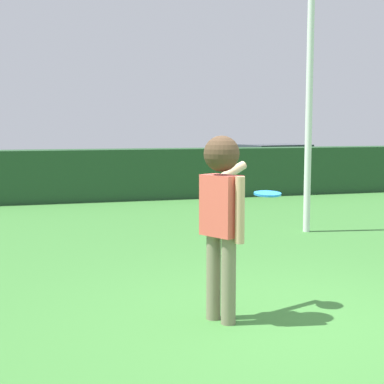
{
  "coord_description": "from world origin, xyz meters",
  "views": [
    {
      "loc": [
        -2.3,
        -4.96,
        1.88
      ],
      "look_at": [
        -0.52,
        1.21,
        1.15
      ],
      "focal_mm": 54.56,
      "sensor_mm": 36.0,
      "label": 1
    }
  ],
  "objects_px": {
    "person": "(222,204)",
    "frisbee": "(268,194)",
    "lamppost": "(310,46)",
    "parked_car_green": "(274,161)"
  },
  "relations": [
    {
      "from": "person",
      "to": "frisbee",
      "type": "distance_m",
      "value": 0.64
    },
    {
      "from": "lamppost",
      "to": "person",
      "type": "bearing_deg",
      "value": -126.23
    },
    {
      "from": "frisbee",
      "to": "lamppost",
      "type": "distance_m",
      "value": 5.03
    },
    {
      "from": "lamppost",
      "to": "parked_car_green",
      "type": "relative_size",
      "value": 1.32
    },
    {
      "from": "person",
      "to": "lamppost",
      "type": "bearing_deg",
      "value": 53.77
    },
    {
      "from": "person",
      "to": "parked_car_green",
      "type": "bearing_deg",
      "value": 63.98
    },
    {
      "from": "person",
      "to": "parked_car_green",
      "type": "height_order",
      "value": "person"
    },
    {
      "from": "lamppost",
      "to": "frisbee",
      "type": "bearing_deg",
      "value": -122.33
    },
    {
      "from": "frisbee",
      "to": "parked_car_green",
      "type": "bearing_deg",
      "value": 65.59
    },
    {
      "from": "parked_car_green",
      "to": "frisbee",
      "type": "bearing_deg",
      "value": -114.41
    }
  ]
}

